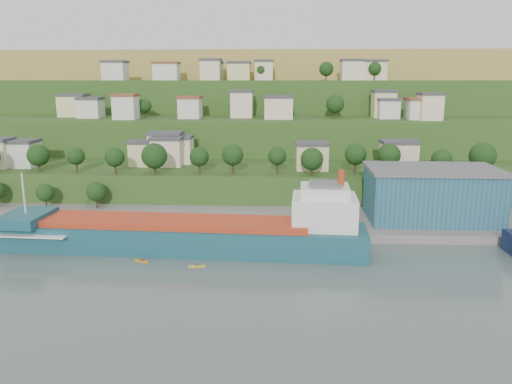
{
  "coord_description": "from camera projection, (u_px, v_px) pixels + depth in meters",
  "views": [
    {
      "loc": [
        12.89,
        -90.62,
        35.41
      ],
      "look_at": [
        8.3,
        15.0,
        11.47
      ],
      "focal_mm": 35.0,
      "sensor_mm": 36.0,
      "label": 1
    }
  ],
  "objects": [
    {
      "name": "ground",
      "position": [
        210.0,
        266.0,
        96.67
      ],
      "size": [
        500.0,
        500.0,
        0.0
      ],
      "primitive_type": "plane",
      "color": "#4A5A54",
      "rests_on": "ground"
    },
    {
      "name": "quay",
      "position": [
        306.0,
        226.0,
        123.1
      ],
      "size": [
        220.0,
        26.0,
        4.0
      ],
      "primitive_type": "cube",
      "color": "slate",
      "rests_on": "ground"
    },
    {
      "name": "hillside",
      "position": [
        253.0,
        148.0,
        261.02
      ],
      "size": [
        360.0,
        210.99,
        96.0
      ],
      "color": "#284719",
      "rests_on": "ground"
    },
    {
      "name": "cargo_ship_near",
      "position": [
        196.0,
        236.0,
        105.47
      ],
      "size": [
        76.87,
        16.19,
        19.61
      ],
      "rotation": [
        0.0,
        0.0,
        -0.06
      ],
      "color": "#164653",
      "rests_on": "ground"
    },
    {
      "name": "warehouse",
      "position": [
        431.0,
        194.0,
        120.53
      ],
      "size": [
        31.36,
        19.6,
        12.8
      ],
      "rotation": [
        0.0,
        0.0,
        -0.02
      ],
      "color": "#214E63",
      "rests_on": "quay"
    },
    {
      "name": "dinghy",
      "position": [
        21.0,
        227.0,
        116.85
      ],
      "size": [
        3.98,
        2.47,
        0.75
      ],
      "primitive_type": "cube",
      "rotation": [
        0.0,
        0.0,
        0.31
      ],
      "color": "silver",
      "rests_on": "pebble_beach"
    },
    {
      "name": "kayak_orange",
      "position": [
        141.0,
        260.0,
        99.05
      ],
      "size": [
        3.41,
        1.94,
        0.86
      ],
      "rotation": [
        0.0,
        0.0,
        -0.41
      ],
      "color": "orange",
      "rests_on": "ground"
    },
    {
      "name": "kayak_yellow",
      "position": [
        197.0,
        266.0,
        96.32
      ],
      "size": [
        3.29,
        1.12,
        0.81
      ],
      "rotation": [
        0.0,
        0.0,
        0.17
      ],
      "color": "gold",
      "rests_on": "ground"
    }
  ]
}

